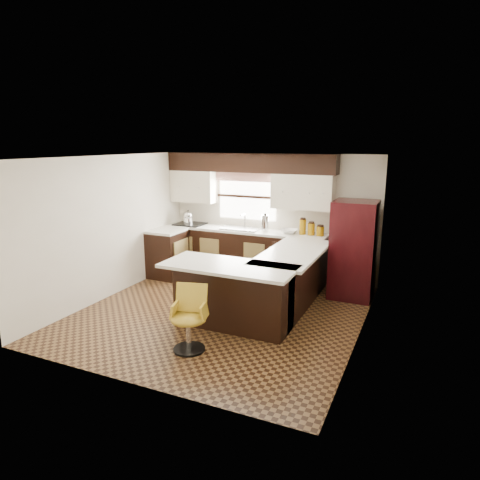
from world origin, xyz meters
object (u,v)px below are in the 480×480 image
at_px(peninsula_return, 233,296).
at_px(bar_chair, 188,319).
at_px(peninsula_long, 289,281).
at_px(refrigerator, 353,250).

xyz_separation_m(peninsula_return, bar_chair, (-0.20, -0.91, -0.03)).
height_order(peninsula_long, bar_chair, peninsula_long).
height_order(peninsula_long, refrigerator, refrigerator).
relative_size(peninsula_return, refrigerator, 0.99).
height_order(peninsula_return, refrigerator, refrigerator).
bearing_deg(bar_chair, peninsula_long, 54.50).
height_order(peninsula_return, bar_chair, peninsula_return).
bearing_deg(peninsula_long, refrigerator, 49.10).
bearing_deg(peninsula_long, bar_chair, -111.02).
xyz_separation_m(peninsula_long, peninsula_return, (-0.53, -0.97, 0.00)).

